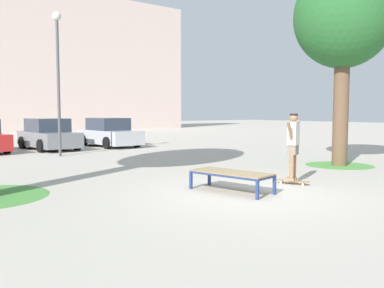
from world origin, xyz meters
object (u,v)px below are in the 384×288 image
at_px(tree_near_right, 343,19).
at_px(car_grey, 48,135).
at_px(skate_box, 231,174).
at_px(skater, 293,142).
at_px(light_post, 58,62).
at_px(skateboard, 293,181).
at_px(car_silver, 109,133).

bearing_deg(tree_near_right, car_grey, 116.66).
height_order(skate_box, skater, skater).
bearing_deg(light_post, skateboard, -76.15).
bearing_deg(skater, car_grey, 97.96).
bearing_deg(skater, tree_near_right, 18.89).
xyz_separation_m(car_silver, light_post, (-3.72, -3.23, 3.13)).
distance_m(tree_near_right, car_grey, 14.07).
xyz_separation_m(skate_box, tree_near_right, (6.04, 1.20, 4.49)).
xyz_separation_m(skateboard, car_grey, (-1.88, 13.42, 0.61)).
distance_m(skate_box, skateboard, 1.93).
bearing_deg(car_grey, car_silver, -2.92).
distance_m(skate_box, car_grey, 13.21).
height_order(skate_box, tree_near_right, tree_near_right).
bearing_deg(skate_box, light_post, 93.41).
bearing_deg(car_grey, light_post, -100.00).
bearing_deg(skateboard, tree_near_right, 18.91).
bearing_deg(tree_near_right, skate_box, -168.72).
bearing_deg(skate_box, car_silver, 76.48).
bearing_deg(car_grey, skateboard, -82.04).
bearing_deg(skateboard, car_silver, 84.62).
bearing_deg(skate_box, skateboard, -6.56).
height_order(skateboard, car_grey, car_grey).
distance_m(skateboard, tree_near_right, 6.52).
bearing_deg(skater, light_post, 103.85).
bearing_deg(car_grey, skater, -82.04).
relative_size(skate_box, car_silver, 0.47).
bearing_deg(light_post, skate_box, -86.59).
relative_size(skateboard, skater, 0.48).
height_order(skate_box, car_grey, car_grey).
bearing_deg(tree_near_right, skater, -161.11).
xyz_separation_m(skateboard, car_silver, (1.25, 13.26, 0.61)).
bearing_deg(car_silver, skate_box, -103.52).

